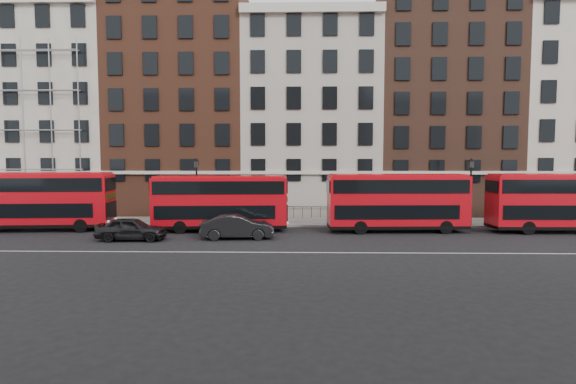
{
  "coord_description": "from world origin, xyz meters",
  "views": [
    {
      "loc": [
        -1.19,
        -27.47,
        5.27
      ],
      "look_at": [
        -1.94,
        5.0,
        3.0
      ],
      "focal_mm": 28.0,
      "sensor_mm": 36.0,
      "label": 1
    }
  ],
  "objects_px": {
    "bus_c": "(397,201)",
    "bus_d": "(561,201)",
    "bus_b": "(220,202)",
    "car_rear": "(132,229)",
    "car_front": "(237,227)",
    "bus_a": "(40,199)"
  },
  "relations": [
    {
      "from": "bus_b",
      "to": "bus_d",
      "type": "relative_size",
      "value": 0.97
    },
    {
      "from": "car_front",
      "to": "bus_a",
      "type": "bearing_deg",
      "value": 72.7
    },
    {
      "from": "bus_a",
      "to": "car_rear",
      "type": "distance_m",
      "value": 9.47
    },
    {
      "from": "car_rear",
      "to": "car_front",
      "type": "distance_m",
      "value": 6.96
    },
    {
      "from": "bus_b",
      "to": "car_rear",
      "type": "xyz_separation_m",
      "value": [
        -5.19,
        -4.0,
        -1.46
      ]
    },
    {
      "from": "bus_b",
      "to": "car_front",
      "type": "bearing_deg",
      "value": -65.91
    },
    {
      "from": "bus_a",
      "to": "bus_b",
      "type": "xyz_separation_m",
      "value": [
        13.63,
        0.0,
        -0.13
      ]
    },
    {
      "from": "bus_a",
      "to": "car_rear",
      "type": "relative_size",
      "value": 2.34
    },
    {
      "from": "bus_c",
      "to": "car_rear",
      "type": "bearing_deg",
      "value": -170.32
    },
    {
      "from": "bus_d",
      "to": "bus_a",
      "type": "bearing_deg",
      "value": 179.17
    },
    {
      "from": "car_front",
      "to": "bus_c",
      "type": "bearing_deg",
      "value": -79.61
    },
    {
      "from": "bus_a",
      "to": "bus_d",
      "type": "height_order",
      "value": "bus_a"
    },
    {
      "from": "bus_c",
      "to": "bus_d",
      "type": "height_order",
      "value": "bus_d"
    },
    {
      "from": "bus_a",
      "to": "bus_d",
      "type": "bearing_deg",
      "value": -4.77
    },
    {
      "from": "bus_b",
      "to": "car_rear",
      "type": "distance_m",
      "value": 6.72
    },
    {
      "from": "bus_a",
      "to": "bus_c",
      "type": "xyz_separation_m",
      "value": [
        26.75,
        0.0,
        -0.06
      ]
    },
    {
      "from": "bus_b",
      "to": "car_rear",
      "type": "height_order",
      "value": "bus_b"
    },
    {
      "from": "bus_d",
      "to": "car_front",
      "type": "distance_m",
      "value": 23.65
    },
    {
      "from": "bus_a",
      "to": "bus_d",
      "type": "relative_size",
      "value": 1.03
    },
    {
      "from": "bus_b",
      "to": "bus_d",
      "type": "distance_m",
      "value": 25.11
    },
    {
      "from": "car_rear",
      "to": "car_front",
      "type": "relative_size",
      "value": 0.92
    },
    {
      "from": "bus_a",
      "to": "car_front",
      "type": "height_order",
      "value": "bus_a"
    }
  ]
}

